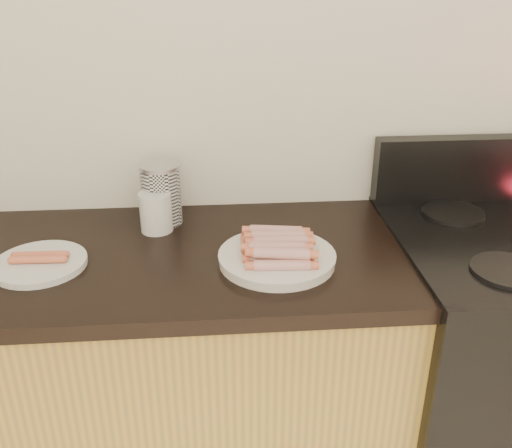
{
  "coord_description": "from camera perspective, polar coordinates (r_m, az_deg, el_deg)",
  "views": [
    {
      "loc": [
        -0.09,
        0.37,
        1.6
      ],
      "look_at": [
        0.01,
        1.62,
        1.01
      ],
      "focal_mm": 40.0,
      "sensor_mm": 36.0,
      "label": 1
    }
  ],
  "objects": [
    {
      "name": "main_plate",
      "position": [
        1.43,
        2.1,
        -3.52
      ],
      "size": [
        0.38,
        0.38,
        0.02
      ],
      "primitive_type": "cylinder",
      "rotation": [
        0.0,
        0.0,
        0.38
      ],
      "color": "white",
      "rests_on": "counter_slab"
    },
    {
      "name": "plain_sausages",
      "position": [
        1.5,
        -20.89,
        -3.12
      ],
      "size": [
        0.13,
        0.05,
        0.02
      ],
      "rotation": [
        0.0,
        0.0,
        -0.03
      ],
      "color": "#BD7851",
      "rests_on": "side_plate"
    },
    {
      "name": "stove_panel",
      "position": [
        1.9,
        22.94,
        5.18
      ],
      "size": [
        0.76,
        0.06,
        0.2
      ],
      "primitive_type": "cube",
      "color": "black",
      "rests_on": "stove"
    },
    {
      "name": "wall_back",
      "position": [
        1.66,
        -1.51,
        14.85
      ],
      "size": [
        4.0,
        0.04,
        2.6
      ],
      "primitive_type": "cube",
      "color": "silver",
      "rests_on": "ground"
    },
    {
      "name": "cabinet_base",
      "position": [
        1.86,
        -23.55,
        -16.14
      ],
      "size": [
        2.2,
        0.59,
        0.86
      ],
      "primitive_type": "cube",
      "color": "#A87F2B",
      "rests_on": "floor"
    },
    {
      "name": "burner_far_left",
      "position": [
        1.77,
        19.11,
        1.05
      ],
      "size": [
        0.18,
        0.18,
        0.01
      ],
      "primitive_type": "cylinder",
      "color": "black",
      "rests_on": "stove"
    },
    {
      "name": "side_plate",
      "position": [
        1.51,
        -20.79,
        -3.72
      ],
      "size": [
        0.25,
        0.25,
        0.02
      ],
      "primitive_type": "cylinder",
      "rotation": [
        0.0,
        0.0,
        -0.11
      ],
      "color": "white",
      "rests_on": "counter_slab"
    },
    {
      "name": "mug",
      "position": [
        1.6,
        -9.98,
        1.2
      ],
      "size": [
        0.11,
        0.11,
        0.11
      ],
      "primitive_type": "cylinder",
      "rotation": [
        0.0,
        0.0,
        -0.3
      ],
      "color": "white",
      "rests_on": "counter_slab"
    },
    {
      "name": "stove",
      "position": [
        1.94,
        23.84,
        -13.44
      ],
      "size": [
        0.76,
        0.65,
        0.91
      ],
      "color": "black",
      "rests_on": "floor"
    },
    {
      "name": "hotdog_pile",
      "position": [
        1.41,
        2.13,
        -2.27
      ],
      "size": [
        0.14,
        0.2,
        0.05
      ],
      "rotation": [
        0.0,
        0.0,
        -0.11
      ],
      "color": "maroon",
      "rests_on": "main_plate"
    },
    {
      "name": "burner_near_left",
      "position": [
        1.49,
        23.97,
        -4.28
      ],
      "size": [
        0.18,
        0.18,
        0.01
      ],
      "primitive_type": "cylinder",
      "color": "black",
      "rests_on": "stove"
    },
    {
      "name": "canister",
      "position": [
        1.64,
        -9.44,
        3.0
      ],
      "size": [
        0.11,
        0.11,
        0.18
      ],
      "rotation": [
        0.0,
        0.0,
        0.36
      ],
      "color": "silver",
      "rests_on": "counter_slab"
    }
  ]
}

